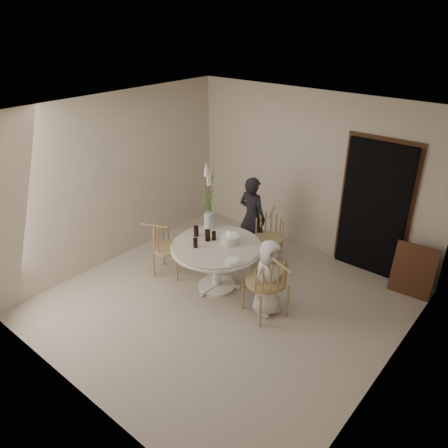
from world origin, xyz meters
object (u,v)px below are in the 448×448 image
Objects in this scene: chair_right at (272,280)px; boy at (269,278)px; table at (217,251)px; girl at (252,217)px; chair_left at (162,242)px; flower_vase at (209,202)px; birthday_cake at (230,239)px; chair_far at (269,231)px.

chair_right is 0.17m from boy.
table is 1.05m from chair_right.
girl is 1.27× the size of boy.
boy reaches higher than chair_right.
chair_left is 0.77× the size of flower_vase.
chair_right is at bearing -16.25° from flower_vase.
table is 0.27m from birthday_cake.
chair_far is at bearing 81.96° from table.
chair_left is 0.75× the size of boy.
birthday_cake is at bearing 110.07° from girl.
boy reaches higher than chair_left.
birthday_cake is at bearing -84.15° from chair_right.
birthday_cake is (-0.80, 0.16, 0.25)m from boy.
birthday_cake is 0.25× the size of flower_vase.
girl is (-0.35, -0.00, 0.14)m from chair_far.
girl reaches higher than chair_right.
flower_vase is (-0.24, -0.80, 0.48)m from girl.
chair_right is 0.87× the size of boy.
table is 1.54× the size of chair_far.
chair_left is (-1.09, -1.35, -0.02)m from chair_far.
flower_vase is at bearing 142.92° from table.
girl is (-1.24, 1.23, 0.08)m from chair_right.
chair_right is 0.97m from birthday_cake.
chair_right is 1.98m from chair_left.
girl reaches higher than boy.
girl is at bearing 58.21° from boy.
flower_vase is (-0.60, -0.80, 0.62)m from chair_far.
table is at bearing -37.08° from flower_vase.
boy is at bearing -109.36° from chair_right.
flower_vase is (0.49, 0.55, 0.64)m from chair_left.
girl is at bearing 72.98° from flower_vase.
chair_far is 1.52m from chair_right.
table is 1.21× the size of boy.
chair_right is (1.04, -0.10, 0.01)m from table.
boy reaches higher than chair_far.
boy reaches higher than birthday_cake.
chair_far is 1.05× the size of chair_left.
chair_far is 1.17m from flower_vase.
chair_far is at bearing -177.75° from girl.
boy is 4.03× the size of birthday_cake.
chair_right is 1.16× the size of chair_left.
flower_vase reaches higher than chair_right.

